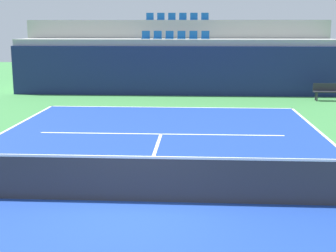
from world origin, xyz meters
TOP-DOWN VIEW (x-y plane):
  - ground_plane at (0.00, 0.00)m, footprint 80.00×80.00m
  - court_surface at (0.00, 0.00)m, footprint 11.00×24.00m
  - baseline_far at (0.00, 11.95)m, footprint 11.00×0.10m
  - service_line_far at (0.00, 6.40)m, footprint 8.26×0.10m
  - centre_service_line at (0.00, 3.20)m, footprint 0.10×6.40m
  - back_wall at (0.00, 15.95)m, footprint 17.36×0.30m
  - stands_tier_lower at (0.00, 17.30)m, footprint 17.36×2.40m
  - stands_tier_upper at (0.00, 19.70)m, footprint 17.36×2.40m
  - seating_row_lower at (-0.00, 17.39)m, footprint 3.73×0.44m
  - seating_row_upper at (-0.00, 19.79)m, footprint 3.73×0.44m
  - tennis_net at (0.00, 0.00)m, footprint 11.08×0.08m
  - player_bench at (7.69, 14.49)m, footprint 1.50×0.40m

SIDE VIEW (x-z plane):
  - ground_plane at x=0.00m, z-range 0.00..0.00m
  - court_surface at x=0.00m, z-range 0.00..0.01m
  - baseline_far at x=0.00m, z-range 0.01..0.01m
  - service_line_far at x=0.00m, z-range 0.01..0.01m
  - centre_service_line at x=0.00m, z-range 0.01..0.01m
  - player_bench at x=7.69m, z-range 0.08..0.93m
  - tennis_net at x=0.00m, z-range -0.03..1.04m
  - back_wall at x=0.00m, z-range 0.00..2.59m
  - stands_tier_lower at x=0.00m, z-range 0.00..2.93m
  - stands_tier_upper at x=0.00m, z-range 0.00..3.97m
  - seating_row_lower at x=0.00m, z-range 2.84..3.28m
  - seating_row_upper at x=0.00m, z-range 3.88..4.32m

